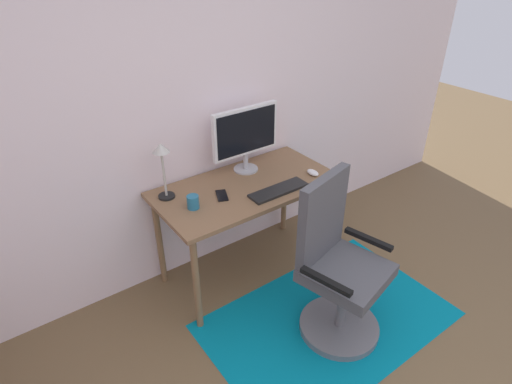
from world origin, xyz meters
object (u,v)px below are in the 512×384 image
(coffee_cup, at_px, (193,202))
(cell_phone, at_px, (222,195))
(desk, at_px, (247,196))
(keyboard, at_px, (279,190))
(computer_mouse, at_px, (313,173))
(desk_lamp, at_px, (162,160))
(monitor, at_px, (245,134))
(office_chair, at_px, (337,274))

(coffee_cup, relative_size, cell_phone, 0.63)
(desk, xyz_separation_m, coffee_cup, (-0.44, -0.04, 0.13))
(coffee_cup, distance_m, cell_phone, 0.23)
(keyboard, height_order, computer_mouse, computer_mouse)
(coffee_cup, distance_m, desk_lamp, 0.33)
(monitor, distance_m, computer_mouse, 0.56)
(coffee_cup, bearing_deg, monitor, 22.09)
(desk, xyz_separation_m, computer_mouse, (0.48, -0.16, 0.10))
(computer_mouse, distance_m, coffee_cup, 0.92)
(desk, distance_m, cell_phone, 0.24)
(monitor, bearing_deg, coffee_cup, -157.91)
(desk, xyz_separation_m, cell_phone, (-0.22, -0.02, 0.09))
(keyboard, relative_size, office_chair, 0.39)
(desk, xyz_separation_m, monitor, (0.13, 0.19, 0.37))
(coffee_cup, bearing_deg, office_chair, -52.46)
(desk, height_order, cell_phone, cell_phone)
(desk_lamp, height_order, office_chair, desk_lamp)
(computer_mouse, height_order, desk_lamp, desk_lamp)
(coffee_cup, xyz_separation_m, office_chair, (0.57, -0.74, -0.36))
(computer_mouse, relative_size, cell_phone, 0.74)
(monitor, relative_size, computer_mouse, 5.07)
(monitor, relative_size, desk_lamp, 1.36)
(computer_mouse, height_order, coffee_cup, coffee_cup)
(coffee_cup, bearing_deg, keyboard, -15.48)
(desk_lamp, distance_m, office_chair, 1.31)
(monitor, bearing_deg, office_chair, -89.72)
(coffee_cup, xyz_separation_m, desk_lamp, (-0.08, 0.22, 0.23))
(coffee_cup, xyz_separation_m, cell_phone, (0.22, 0.02, -0.04))
(desk, bearing_deg, monitor, 56.07)
(cell_phone, xyz_separation_m, office_chair, (0.35, -0.76, -0.32))
(desk, relative_size, monitor, 2.42)
(coffee_cup, height_order, office_chair, office_chair)
(monitor, distance_m, keyboard, 0.48)
(monitor, xyz_separation_m, coffee_cup, (-0.57, -0.23, -0.24))
(monitor, height_order, coffee_cup, monitor)
(keyboard, bearing_deg, coffee_cup, 164.52)
(coffee_cup, bearing_deg, computer_mouse, -7.30)
(computer_mouse, relative_size, coffee_cup, 1.18)
(keyboard, height_order, cell_phone, keyboard)
(monitor, height_order, desk_lamp, monitor)
(monitor, xyz_separation_m, desk_lamp, (-0.65, -0.01, -0.01))
(computer_mouse, height_order, office_chair, office_chair)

